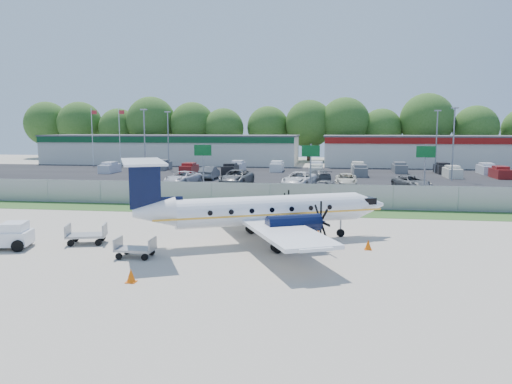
# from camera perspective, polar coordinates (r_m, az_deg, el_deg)

# --- Properties ---
(ground) EXTENTS (170.00, 170.00, 0.00)m
(ground) POSITION_cam_1_polar(r_m,az_deg,el_deg) (28.13, -1.80, -6.21)
(ground) COLOR #B6AB9A
(ground) RESTS_ON ground
(grass_verge) EXTENTS (170.00, 4.00, 0.02)m
(grass_verge) POSITION_cam_1_polar(r_m,az_deg,el_deg) (39.76, 1.27, -2.17)
(grass_verge) COLOR #2D561E
(grass_verge) RESTS_ON ground
(access_road) EXTENTS (170.00, 8.00, 0.02)m
(access_road) POSITION_cam_1_polar(r_m,az_deg,el_deg) (46.63, 2.34, -0.75)
(access_road) COLOR black
(access_road) RESTS_ON ground
(parking_lot) EXTENTS (170.00, 32.00, 0.02)m
(parking_lot) POSITION_cam_1_polar(r_m,az_deg,el_deg) (67.41, 4.23, 1.75)
(parking_lot) COLOR black
(parking_lot) RESTS_ON ground
(perimeter_fence) EXTENTS (120.00, 0.06, 1.99)m
(perimeter_fence) POSITION_cam_1_polar(r_m,az_deg,el_deg) (41.58, 1.61, -0.37)
(perimeter_fence) COLOR gray
(perimeter_fence) RESTS_ON ground
(building_west) EXTENTS (46.40, 12.40, 5.24)m
(building_west) POSITION_cam_1_polar(r_m,az_deg,el_deg) (93.54, -9.61, 4.85)
(building_west) COLOR silver
(building_west) RESTS_ON ground
(building_east) EXTENTS (44.40, 12.40, 5.24)m
(building_east) POSITION_cam_1_polar(r_m,az_deg,el_deg) (91.45, 21.83, 4.37)
(building_east) COLOR silver
(building_east) RESTS_ON ground
(sign_left) EXTENTS (1.80, 0.26, 5.00)m
(sign_left) POSITION_cam_1_polar(r_m,az_deg,el_deg) (51.54, -6.08, 4.01)
(sign_left) COLOR gray
(sign_left) RESTS_ON ground
(sign_mid) EXTENTS (1.80, 0.26, 5.00)m
(sign_mid) POSITION_cam_1_polar(r_m,az_deg,el_deg) (49.94, 6.27, 3.90)
(sign_mid) COLOR gray
(sign_mid) RESTS_ON ground
(sign_right) EXTENTS (1.80, 0.26, 5.00)m
(sign_right) POSITION_cam_1_polar(r_m,az_deg,el_deg) (50.73, 18.81, 3.61)
(sign_right) COLOR gray
(sign_right) RESTS_ON ground
(flagpole_west) EXTENTS (1.06, 0.12, 10.00)m
(flagpole_west) POSITION_cam_1_polar(r_m,az_deg,el_deg) (91.51, -18.18, 6.42)
(flagpole_west) COLOR white
(flagpole_west) RESTS_ON ground
(flagpole_east) EXTENTS (1.06, 0.12, 10.00)m
(flagpole_east) POSITION_cam_1_polar(r_m,az_deg,el_deg) (89.39, -15.29, 6.51)
(flagpole_east) COLOR white
(flagpole_east) RESTS_ON ground
(light_pole_nw) EXTENTS (0.90, 0.35, 9.09)m
(light_pole_nw) POSITION_cam_1_polar(r_m,az_deg,el_deg) (69.52, -12.62, 6.08)
(light_pole_nw) COLOR gray
(light_pole_nw) RESTS_ON ground
(light_pole_ne) EXTENTS (0.90, 0.35, 9.09)m
(light_pole_ne) POSITION_cam_1_polar(r_m,az_deg,el_deg) (66.66, 21.64, 5.69)
(light_pole_ne) COLOR gray
(light_pole_ne) RESTS_ON ground
(light_pole_sw) EXTENTS (0.90, 0.35, 9.09)m
(light_pole_sw) POSITION_cam_1_polar(r_m,az_deg,el_deg) (78.94, -10.01, 6.28)
(light_pole_sw) COLOR gray
(light_pole_sw) RESTS_ON ground
(light_pole_se) EXTENTS (0.90, 0.35, 9.09)m
(light_pole_se) POSITION_cam_1_polar(r_m,az_deg,el_deg) (76.43, 19.94, 5.92)
(light_pole_se) COLOR gray
(light_pole_se) RESTS_ON ground
(tree_line) EXTENTS (112.00, 6.00, 14.00)m
(tree_line) POSITION_cam_1_polar(r_m,az_deg,el_deg) (101.24, 5.65, 3.61)
(tree_line) COLOR #2D5719
(tree_line) RESTS_ON ground
(aircraft) EXTENTS (15.58, 15.11, 4.86)m
(aircraft) POSITION_cam_1_polar(r_m,az_deg,el_deg) (28.76, 0.92, -2.09)
(aircraft) COLOR white
(aircraft) RESTS_ON ground
(pushback_tug) EXTENTS (3.00, 2.48, 1.45)m
(pushback_tug) POSITION_cam_1_polar(r_m,az_deg,el_deg) (30.68, -26.58, -4.53)
(pushback_tug) COLOR white
(pushback_tug) RESTS_ON ground
(baggage_cart_near) EXTENTS (2.42, 1.82, 1.13)m
(baggage_cart_near) POSITION_cam_1_polar(r_m,az_deg,el_deg) (30.20, -18.80, -4.64)
(baggage_cart_near) COLOR gray
(baggage_cart_near) RESTS_ON ground
(baggage_cart_far) EXTENTS (1.96, 1.22, 1.01)m
(baggage_cart_far) POSITION_cam_1_polar(r_m,az_deg,el_deg) (26.38, -13.63, -6.29)
(baggage_cart_far) COLOR gray
(baggage_cart_far) RESTS_ON ground
(cone_nose) EXTENTS (0.40, 0.40, 0.56)m
(cone_nose) POSITION_cam_1_polar(r_m,az_deg,el_deg) (27.97, 12.70, -5.91)
(cone_nose) COLOR #F46007
(cone_nose) RESTS_ON ground
(cone_port_wing) EXTENTS (0.43, 0.43, 0.61)m
(cone_port_wing) POSITION_cam_1_polar(r_m,az_deg,el_deg) (22.37, -14.10, -9.28)
(cone_port_wing) COLOR #F46007
(cone_port_wing) RESTS_ON ground
(cone_starboard_wing) EXTENTS (0.42, 0.42, 0.60)m
(cone_starboard_wing) POSITION_cam_1_polar(r_m,az_deg,el_deg) (30.99, 7.02, -4.46)
(cone_starboard_wing) COLOR #F46007
(cone_starboard_wing) RESTS_ON ground
(road_car_west) EXTENTS (5.39, 3.05, 1.42)m
(road_car_west) POSITION_cam_1_polar(r_m,az_deg,el_deg) (50.31, -17.75, -0.52)
(road_car_west) COLOR silver
(road_car_west) RESTS_ON ground
(road_car_mid) EXTENTS (6.18, 3.83, 1.60)m
(road_car_mid) POSITION_cam_1_polar(r_m,az_deg,el_deg) (48.22, 7.38, -0.55)
(road_car_mid) COLOR #595B5E
(road_car_mid) RESTS_ON ground
(parked_car_a) EXTENTS (3.88, 6.01, 1.54)m
(parked_car_a) POSITION_cam_1_polar(r_m,az_deg,el_deg) (58.96, -8.33, 0.87)
(parked_car_a) COLOR silver
(parked_car_a) RESTS_ON ground
(parked_car_b) EXTENTS (3.62, 6.49, 1.72)m
(parked_car_b) POSITION_cam_1_polar(r_m,az_deg,el_deg) (58.13, -2.24, 0.85)
(parked_car_b) COLOR #595B5E
(parked_car_b) RESTS_ON ground
(parked_car_c) EXTENTS (4.18, 6.56, 1.69)m
(parked_car_c) POSITION_cam_1_polar(r_m,az_deg,el_deg) (56.22, 4.95, 0.61)
(parked_car_c) COLOR silver
(parked_car_c) RESTS_ON ground
(parked_car_d) EXTENTS (2.59, 5.37, 1.47)m
(parked_car_d) POSITION_cam_1_polar(r_m,az_deg,el_deg) (57.13, 10.23, 0.63)
(parked_car_d) COLOR beige
(parked_car_d) RESTS_ON ground
(parked_car_e) EXTENTS (4.21, 5.99, 1.52)m
(parked_car_e) POSITION_cam_1_polar(r_m,az_deg,el_deg) (56.24, 17.36, 0.30)
(parked_car_e) COLOR #595B5E
(parked_car_e) RESTS_ON ground
(parked_car_f) EXTENTS (1.76, 4.99, 1.64)m
(parked_car_f) POSITION_cam_1_polar(r_m,az_deg,el_deg) (64.58, -5.34, 1.48)
(parked_car_f) COLOR #595B5E
(parked_car_f) RESTS_ON ground
(parked_car_g) EXTENTS (3.54, 5.19, 1.40)m
(parked_car_g) POSITION_cam_1_polar(r_m,az_deg,el_deg) (63.07, 7.19, 1.31)
(parked_car_g) COLOR #595B5E
(parked_car_g) RESTS_ON ground
(far_parking_rows) EXTENTS (56.00, 10.00, 1.60)m
(far_parking_rows) POSITION_cam_1_polar(r_m,az_deg,el_deg) (72.37, 4.52, 2.13)
(far_parking_rows) COLOR gray
(far_parking_rows) RESTS_ON ground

